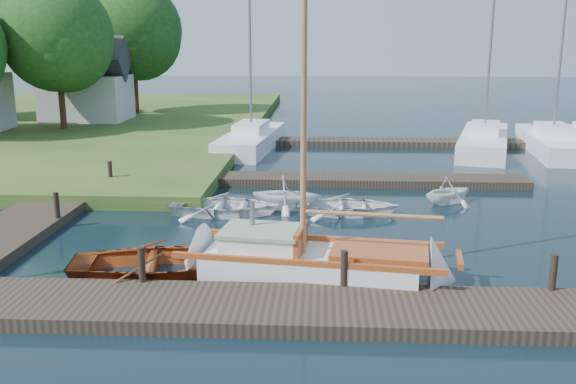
{
  "coord_description": "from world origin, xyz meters",
  "views": [
    {
      "loc": [
        0.98,
        -18.31,
        5.62
      ],
      "look_at": [
        0.0,
        0.0,
        1.2
      ],
      "focal_mm": 40.0,
      "sensor_mm": 36.0,
      "label": 1
    }
  ],
  "objects_px": {
    "marina_boat_4": "(552,141)",
    "tree_3": "(57,34)",
    "tender_b": "(287,191)",
    "marina_boat_0": "(251,139)",
    "marina_boat_3": "(484,139)",
    "sailboat": "(318,266)",
    "dinghy": "(161,259)",
    "mooring_post_5": "(110,172)",
    "tender_c": "(348,203)",
    "mooring_post_1": "(142,264)",
    "mooring_post_3": "(553,272)",
    "tender_a": "(225,203)",
    "house_c": "(86,87)",
    "tender_d": "(449,188)",
    "tree_7": "(133,29)",
    "mooring_post_4": "(57,205)",
    "mooring_post_2": "(344,268)"
  },
  "relations": [
    {
      "from": "marina_boat_3",
      "to": "marina_boat_4",
      "type": "height_order",
      "value": "marina_boat_3"
    },
    {
      "from": "tender_c",
      "to": "marina_boat_0",
      "type": "distance_m",
      "value": 13.09
    },
    {
      "from": "tender_a",
      "to": "marina_boat_4",
      "type": "relative_size",
      "value": 0.37
    },
    {
      "from": "tender_b",
      "to": "mooring_post_5",
      "type": "bearing_deg",
      "value": 76.89
    },
    {
      "from": "mooring_post_5",
      "to": "marina_boat_4",
      "type": "distance_m",
      "value": 21.61
    },
    {
      "from": "mooring_post_3",
      "to": "tender_a",
      "type": "height_order",
      "value": "mooring_post_3"
    },
    {
      "from": "marina_boat_3",
      "to": "tree_3",
      "type": "height_order",
      "value": "marina_boat_3"
    },
    {
      "from": "sailboat",
      "to": "marina_boat_3",
      "type": "relative_size",
      "value": 0.8
    },
    {
      "from": "marina_boat_0",
      "to": "tree_3",
      "type": "xyz_separation_m",
      "value": [
        -11.34,
        3.7,
        5.25
      ]
    },
    {
      "from": "marina_boat_3",
      "to": "house_c",
      "type": "relative_size",
      "value": 2.32
    },
    {
      "from": "marina_boat_0",
      "to": "marina_boat_3",
      "type": "bearing_deg",
      "value": -82.98
    },
    {
      "from": "marina_boat_3",
      "to": "marina_boat_0",
      "type": "bearing_deg",
      "value": 106.61
    },
    {
      "from": "house_c",
      "to": "tender_c",
      "type": "bearing_deg",
      "value": -51.53
    },
    {
      "from": "marina_boat_3",
      "to": "marina_boat_4",
      "type": "relative_size",
      "value": 1.27
    },
    {
      "from": "mooring_post_5",
      "to": "tender_c",
      "type": "relative_size",
      "value": 0.24
    },
    {
      "from": "marina_boat_4",
      "to": "tree_3",
      "type": "bearing_deg",
      "value": 88.26
    },
    {
      "from": "tender_b",
      "to": "house_c",
      "type": "xyz_separation_m",
      "value": [
        -13.82,
        19.45,
        1.97
      ]
    },
    {
      "from": "mooring_post_1",
      "to": "tender_b",
      "type": "distance_m",
      "value": 8.05
    },
    {
      "from": "tender_d",
      "to": "tree_7",
      "type": "relative_size",
      "value": 0.22
    },
    {
      "from": "mooring_post_2",
      "to": "dinghy",
      "type": "xyz_separation_m",
      "value": [
        -4.35,
        1.12,
        -0.25
      ]
    },
    {
      "from": "dinghy",
      "to": "tender_d",
      "type": "relative_size",
      "value": 2.11
    },
    {
      "from": "dinghy",
      "to": "tender_c",
      "type": "height_order",
      "value": "dinghy"
    },
    {
      "from": "tender_d",
      "to": "house_c",
      "type": "bearing_deg",
      "value": 12.95
    },
    {
      "from": "marina_boat_3",
      "to": "marina_boat_4",
      "type": "bearing_deg",
      "value": -80.42
    },
    {
      "from": "marina_boat_4",
      "to": "tree_3",
      "type": "relative_size",
      "value": 1.11
    },
    {
      "from": "dinghy",
      "to": "marina_boat_3",
      "type": "height_order",
      "value": "marina_boat_3"
    },
    {
      "from": "marina_boat_3",
      "to": "mooring_post_1",
      "type": "bearing_deg",
      "value": 163.54
    },
    {
      "from": "mooring_post_3",
      "to": "tender_c",
      "type": "height_order",
      "value": "mooring_post_3"
    },
    {
      "from": "tender_d",
      "to": "tree_3",
      "type": "distance_m",
      "value": 24.76
    },
    {
      "from": "mooring_post_2",
      "to": "mooring_post_4",
      "type": "xyz_separation_m",
      "value": [
        -8.5,
        5.0,
        0.0
      ]
    },
    {
      "from": "marina_boat_3",
      "to": "tender_a",
      "type": "bearing_deg",
      "value": 153.85
    },
    {
      "from": "marina_boat_3",
      "to": "sailboat",
      "type": "bearing_deg",
      "value": 171.36
    },
    {
      "from": "mooring_post_5",
      "to": "marina_boat_4",
      "type": "height_order",
      "value": "marina_boat_4"
    },
    {
      "from": "marina_boat_3",
      "to": "marina_boat_4",
      "type": "xyz_separation_m",
      "value": [
        3.31,
        -0.35,
        -0.02
      ]
    },
    {
      "from": "mooring_post_4",
      "to": "dinghy",
      "type": "relative_size",
      "value": 0.19
    },
    {
      "from": "marina_boat_0",
      "to": "marina_boat_3",
      "type": "distance_m",
      "value": 11.9
    },
    {
      "from": "tender_a",
      "to": "marina_boat_4",
      "type": "distance_m",
      "value": 19.27
    },
    {
      "from": "tender_a",
      "to": "tender_b",
      "type": "xyz_separation_m",
      "value": [
        1.98,
        0.77,
        0.25
      ]
    },
    {
      "from": "house_c",
      "to": "mooring_post_1",
      "type": "bearing_deg",
      "value": -67.83
    },
    {
      "from": "mooring_post_3",
      "to": "sailboat",
      "type": "bearing_deg",
      "value": 168.16
    },
    {
      "from": "marina_boat_0",
      "to": "dinghy",
      "type": "bearing_deg",
      "value": -174.62
    },
    {
      "from": "dinghy",
      "to": "mooring_post_5",
      "type": "bearing_deg",
      "value": 16.84
    },
    {
      "from": "dinghy",
      "to": "tree_7",
      "type": "distance_m",
      "value": 31.82
    },
    {
      "from": "tree_3",
      "to": "tender_b",
      "type": "bearing_deg",
      "value": -48.3
    },
    {
      "from": "mooring_post_3",
      "to": "tender_c",
      "type": "xyz_separation_m",
      "value": [
        -4.16,
        7.06,
        -0.35
      ]
    },
    {
      "from": "mooring_post_4",
      "to": "tender_b",
      "type": "relative_size",
      "value": 0.34
    },
    {
      "from": "tender_a",
      "to": "tender_d",
      "type": "relative_size",
      "value": 1.76
    },
    {
      "from": "mooring_post_5",
      "to": "marina_boat_3",
      "type": "distance_m",
      "value": 18.84
    },
    {
      "from": "marina_boat_0",
      "to": "marina_boat_3",
      "type": "height_order",
      "value": "marina_boat_3"
    },
    {
      "from": "sailboat",
      "to": "tender_c",
      "type": "bearing_deg",
      "value": 89.18
    }
  ]
}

